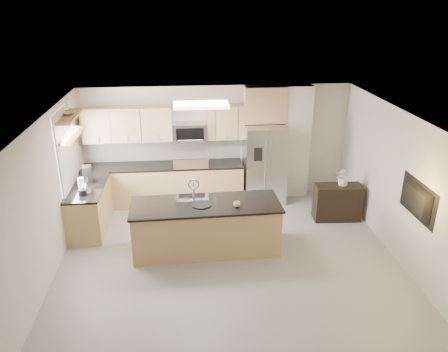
{
  "coord_description": "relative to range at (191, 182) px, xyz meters",
  "views": [
    {
      "loc": [
        -0.72,
        -6.23,
        4.37
      ],
      "look_at": [
        -0.01,
        1.3,
        1.27
      ],
      "focal_mm": 35.0,
      "sensor_mm": 36.0,
      "label": 1
    }
  ],
  "objects": [
    {
      "name": "platter",
      "position": [
        0.14,
        -2.13,
        0.47
      ],
      "size": [
        0.38,
        0.38,
        0.02
      ],
      "primitive_type": "cylinder",
      "rotation": [
        0.0,
        0.0,
        0.07
      ],
      "color": "black",
      "rests_on": "island"
    },
    {
      "name": "floor",
      "position": [
        0.6,
        -2.92,
        -0.47
      ],
      "size": [
        6.5,
        6.5,
        0.0
      ],
      "primitive_type": "plane",
      "color": "gray",
      "rests_on": "ground"
    },
    {
      "name": "bowl",
      "position": [
        -2.25,
        -0.93,
        1.91
      ],
      "size": [
        0.36,
        0.36,
        0.08
      ],
      "primitive_type": "imported",
      "rotation": [
        0.0,
        0.0,
        0.1
      ],
      "color": "#B4B5B7",
      "rests_on": "shelf_upper"
    },
    {
      "name": "left_counter",
      "position": [
        -2.07,
        -1.07,
        -0.01
      ],
      "size": [
        0.66,
        1.5,
        0.92
      ],
      "color": "tan",
      "rests_on": "floor"
    },
    {
      "name": "blender",
      "position": [
        -2.07,
        -1.45,
        0.6
      ],
      "size": [
        0.15,
        0.15,
        0.35
      ],
      "color": "black",
      "rests_on": "left_counter"
    },
    {
      "name": "window",
      "position": [
        -2.38,
        -1.07,
        1.18
      ],
      "size": [
        0.04,
        1.15,
        1.65
      ],
      "color": "white",
      "rests_on": "wall_left"
    },
    {
      "name": "refrigerator",
      "position": [
        1.66,
        -0.05,
        0.42
      ],
      "size": [
        0.92,
        0.78,
        1.78
      ],
      "color": "#B4B5B7",
      "rests_on": "floor"
    },
    {
      "name": "ceiling",
      "position": [
        0.6,
        -2.92,
        2.13
      ],
      "size": [
        6.0,
        6.5,
        0.02
      ],
      "primitive_type": "cube",
      "color": "white",
      "rests_on": "wall_back"
    },
    {
      "name": "back_counter",
      "position": [
        -0.63,
        0.01,
        -0.0
      ],
      "size": [
        3.55,
        0.66,
        1.44
      ],
      "color": "tan",
      "rests_on": "floor"
    },
    {
      "name": "wall_right",
      "position": [
        3.6,
        -2.92,
        0.83
      ],
      "size": [
        0.02,
        6.5,
        2.6
      ],
      "primitive_type": "cube",
      "color": "beige",
      "rests_on": "floor"
    },
    {
      "name": "wall_back",
      "position": [
        0.6,
        0.33,
        0.83
      ],
      "size": [
        6.0,
        0.02,
        2.6
      ],
      "primitive_type": "cube",
      "color": "beige",
      "rests_on": "floor"
    },
    {
      "name": "range",
      "position": [
        0.0,
        0.0,
        0.0
      ],
      "size": [
        0.76,
        0.64,
        1.14
      ],
      "color": "black",
      "rests_on": "floor"
    },
    {
      "name": "shelf_lower",
      "position": [
        -2.25,
        -0.97,
        1.48
      ],
      "size": [
        0.3,
        1.2,
        0.04
      ],
      "primitive_type": "cube",
      "color": "brown",
      "rests_on": "wall_left"
    },
    {
      "name": "wall_left",
      "position": [
        -2.4,
        -2.92,
        0.83
      ],
      "size": [
        0.02,
        6.5,
        2.6
      ],
      "primitive_type": "cube",
      "color": "beige",
      "rests_on": "floor"
    },
    {
      "name": "microwave",
      "position": [
        0.0,
        0.12,
        1.16
      ],
      "size": [
        0.76,
        0.4,
        0.4
      ],
      "color": "#B4B5B7",
      "rests_on": "upper_cabinets"
    },
    {
      "name": "kettle",
      "position": [
        -2.02,
        -1.31,
        0.55
      ],
      "size": [
        0.19,
        0.19,
        0.23
      ],
      "color": "#B4B5B7",
      "rests_on": "left_counter"
    },
    {
      "name": "partition_column",
      "position": [
        2.42,
        0.18,
        0.83
      ],
      "size": [
        0.6,
        0.3,
        2.6
      ],
      "primitive_type": "cube",
      "color": "beige",
      "rests_on": "floor"
    },
    {
      "name": "shelf_upper",
      "position": [
        -2.25,
        -0.97,
        1.85
      ],
      "size": [
        0.3,
        1.2,
        0.04
      ],
      "primitive_type": "cube",
      "color": "brown",
      "rests_on": "wall_left"
    },
    {
      "name": "credenza",
      "position": [
        3.03,
        -1.15,
        -0.09
      ],
      "size": [
        0.98,
        0.46,
        0.77
      ],
      "primitive_type": "cube",
      "rotation": [
        0.0,
        0.0,
        -0.05
      ],
      "color": "black",
      "rests_on": "floor"
    },
    {
      "name": "flower_vase",
      "position": [
        3.12,
        -1.14,
        0.6
      ],
      "size": [
        0.68,
        0.64,
        0.6
      ],
      "primitive_type": "imported",
      "rotation": [
        0.0,
        0.0,
        -0.37
      ],
      "color": "silver",
      "rests_on": "credenza"
    },
    {
      "name": "cup",
      "position": [
        0.76,
        -2.25,
        0.51
      ],
      "size": [
        0.14,
        0.14,
        0.09
      ],
      "primitive_type": "imported",
      "rotation": [
        0.0,
        0.0,
        0.17
      ],
      "color": "silver",
      "rests_on": "island"
    },
    {
      "name": "television",
      "position": [
        3.51,
        -3.12,
        0.88
      ],
      "size": [
        0.14,
        1.08,
        0.62
      ],
      "primitive_type": "imported",
      "rotation": [
        0.0,
        0.0,
        1.57
      ],
      "color": "black",
      "rests_on": "wall_right"
    },
    {
      "name": "ceiling_fixture",
      "position": [
        0.2,
        -1.32,
        2.09
      ],
      "size": [
        1.0,
        0.5,
        0.06
      ],
      "primitive_type": "cube",
      "color": "white",
      "rests_on": "ceiling"
    },
    {
      "name": "coffee_maker",
      "position": [
        -2.09,
        -0.81,
        0.6
      ],
      "size": [
        0.21,
        0.24,
        0.33
      ],
      "color": "black",
      "rests_on": "left_counter"
    },
    {
      "name": "upper_cabinets",
      "position": [
        -0.7,
        0.16,
        1.35
      ],
      "size": [
        3.5,
        0.33,
        0.75
      ],
      "color": "tan",
      "rests_on": "wall_back"
    },
    {
      "name": "island",
      "position": [
        0.21,
        -2.09,
        -0.0
      ],
      "size": [
        2.73,
        1.05,
        1.36
      ],
      "rotation": [
        0.0,
        0.0,
        0.03
      ],
      "color": "tan",
      "rests_on": "floor"
    }
  ]
}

